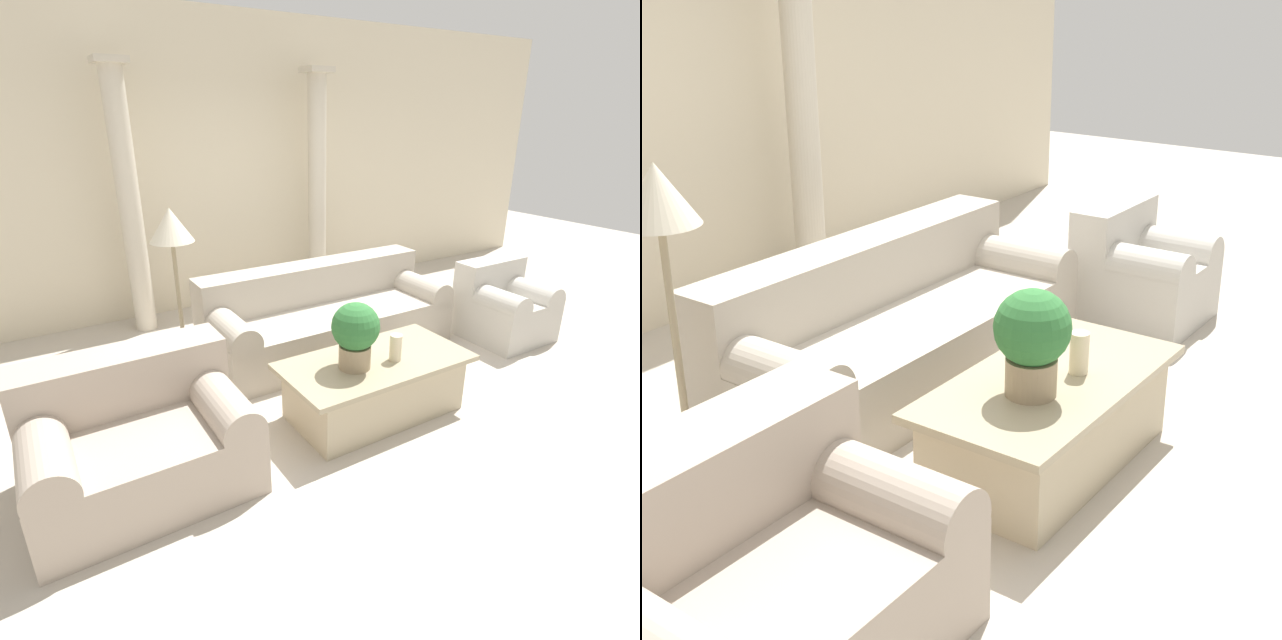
% 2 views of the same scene
% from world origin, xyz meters
% --- Properties ---
extents(ground_plane, '(16.00, 16.00, 0.00)m').
position_xyz_m(ground_plane, '(0.00, 0.00, 0.00)').
color(ground_plane, '#BCB2A3').
extents(wall_back, '(10.00, 0.06, 3.20)m').
position_xyz_m(wall_back, '(0.00, 2.64, 1.60)').
color(wall_back, beige).
rests_on(wall_back, ground_plane).
extents(sofa_long, '(2.38, 0.93, 0.81)m').
position_xyz_m(sofa_long, '(0.17, 0.81, 0.33)').
color(sofa_long, '#ADA393').
rests_on(sofa_long, ground_plane).
extents(loveseat, '(1.28, 0.93, 0.81)m').
position_xyz_m(loveseat, '(-1.87, -0.26, 0.34)').
color(loveseat, '#AD9D8C').
rests_on(loveseat, ground_plane).
extents(coffee_table, '(1.44, 0.73, 0.46)m').
position_xyz_m(coffee_table, '(-0.15, -0.39, 0.24)').
color(coffee_table, tan).
rests_on(coffee_table, ground_plane).
extents(potted_plant, '(0.35, 0.35, 0.50)m').
position_xyz_m(potted_plant, '(-0.35, -0.41, 0.74)').
color(potted_plant, '#937F60').
rests_on(potted_plant, coffee_table).
extents(pillar_candle, '(0.09, 0.09, 0.20)m').
position_xyz_m(pillar_candle, '(-0.03, -0.47, 0.56)').
color(pillar_candle, beige).
rests_on(pillar_candle, coffee_table).
extents(floor_lamp, '(0.35, 0.35, 1.49)m').
position_xyz_m(floor_lamp, '(-1.20, 0.94, 1.25)').
color(floor_lamp, gray).
rests_on(floor_lamp, ground_plane).
extents(column_right, '(0.30, 0.30, 2.64)m').
position_xyz_m(column_right, '(0.94, 2.23, 1.35)').
color(column_right, beige).
rests_on(column_right, ground_plane).
extents(armchair, '(0.78, 0.77, 0.78)m').
position_xyz_m(armchair, '(1.87, 0.08, 0.34)').
color(armchair, '#B7B2A8').
rests_on(armchair, ground_plane).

